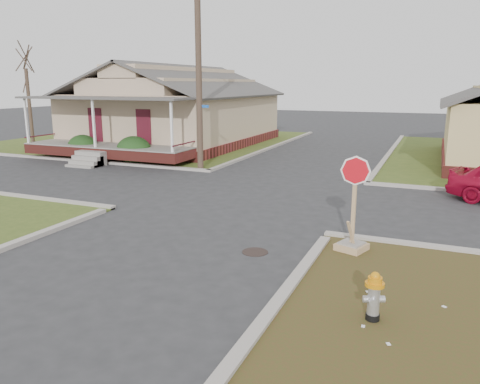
% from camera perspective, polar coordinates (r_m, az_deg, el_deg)
% --- Properties ---
extents(ground, '(120.00, 120.00, 0.00)m').
position_cam_1_polar(ground, '(12.86, -6.57, -5.25)').
color(ground, '#2B2C2E').
rests_on(ground, ground).
extents(verge_far_left, '(19.00, 19.00, 0.05)m').
position_cam_1_polar(verge_far_left, '(34.60, -10.82, 6.22)').
color(verge_far_left, '#3C4F1C').
rests_on(verge_far_left, ground).
extents(curbs, '(80.00, 40.00, 0.12)m').
position_cam_1_polar(curbs, '(17.22, 1.58, -0.44)').
color(curbs, '#A59D95').
rests_on(curbs, ground).
extents(manhole, '(0.64, 0.64, 0.01)m').
position_cam_1_polar(manhole, '(11.54, 1.85, -7.32)').
color(manhole, black).
rests_on(manhole, ground).
extents(corner_house, '(10.10, 15.50, 5.30)m').
position_cam_1_polar(corner_house, '(31.71, -7.74, 9.81)').
color(corner_house, maroon).
rests_on(corner_house, ground).
extents(utility_pole, '(1.80, 0.28, 9.00)m').
position_cam_1_polar(utility_pole, '(22.05, -5.06, 14.69)').
color(utility_pole, '#3D2D23').
rests_on(utility_pole, ground).
extents(tree_far_left, '(0.22, 0.22, 4.90)m').
position_cam_1_polar(tree_far_left, '(33.05, -24.25, 9.31)').
color(tree_far_left, '#3D2D23').
rests_on(tree_far_left, verge_far_left).
extents(fire_hydrant, '(0.33, 0.33, 0.88)m').
position_cam_1_polar(fire_hydrant, '(8.47, 16.03, -11.83)').
color(fire_hydrant, black).
rests_on(fire_hydrant, ground).
extents(stop_sign, '(0.66, 0.65, 2.34)m').
position_cam_1_polar(stop_sign, '(11.70, 13.54, -4.56)').
color(stop_sign, tan).
rests_on(stop_sign, ground).
extents(hedge_left, '(1.58, 1.30, 1.21)m').
position_cam_1_polar(hedge_left, '(26.94, -18.61, 5.22)').
color(hedge_left, '#173814').
rests_on(hedge_left, verge_far_left).
extents(hedge_right, '(1.65, 1.35, 1.26)m').
position_cam_1_polar(hedge_right, '(24.78, -12.81, 5.00)').
color(hedge_right, '#173814').
rests_on(hedge_right, verge_far_left).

